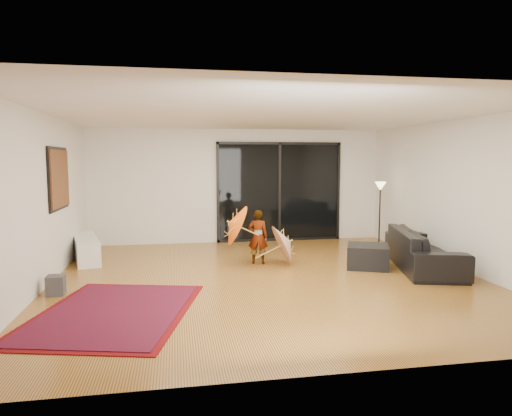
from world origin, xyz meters
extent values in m
plane|color=#AD792F|center=(0.00, 0.00, 0.00)|extent=(7.00, 7.00, 0.00)
plane|color=white|center=(0.00, 0.00, 2.70)|extent=(7.00, 7.00, 0.00)
plane|color=silver|center=(0.00, 3.50, 1.35)|extent=(7.00, 0.00, 7.00)
plane|color=silver|center=(0.00, -3.50, 1.35)|extent=(7.00, 0.00, 7.00)
plane|color=silver|center=(-3.50, 0.00, 1.35)|extent=(0.00, 7.00, 7.00)
plane|color=silver|center=(3.50, 0.00, 1.35)|extent=(0.00, 7.00, 7.00)
cube|color=black|center=(1.00, 3.47, 1.20)|extent=(3.00, 0.04, 2.40)
cube|color=black|center=(1.00, 3.45, 2.37)|extent=(3.06, 0.06, 0.06)
cube|color=black|center=(1.00, 3.45, 0.03)|extent=(3.06, 0.06, 0.06)
cube|color=black|center=(1.00, 3.45, 1.20)|extent=(0.06, 0.06, 2.40)
cube|color=black|center=(-3.48, 1.00, 1.65)|extent=(0.02, 1.28, 1.08)
cube|color=#214E1F|center=(-3.46, 1.00, 1.65)|extent=(0.03, 1.18, 0.98)
cube|color=white|center=(-3.25, 1.98, 0.23)|extent=(0.79, 1.69, 0.45)
cube|color=#424244|center=(-3.25, -0.39, 0.14)|extent=(0.26, 0.26, 0.28)
cube|color=#5D070C|center=(-2.31, -1.38, 0.01)|extent=(2.43, 2.96, 0.01)
cube|color=maroon|center=(-2.31, -1.38, 0.01)|extent=(2.24, 2.77, 0.02)
imported|color=black|center=(2.95, 0.20, 0.35)|extent=(1.53, 2.56, 0.70)
cube|color=black|center=(1.97, 0.42, 0.21)|extent=(0.96, 0.96, 0.42)
cylinder|color=black|center=(3.10, 2.36, 0.01)|extent=(0.25, 0.25, 0.03)
cylinder|color=black|center=(3.10, 2.36, 0.68)|extent=(0.03, 0.03, 1.36)
cone|color=#FFD899|center=(3.10, 2.36, 1.38)|extent=(0.25, 0.25, 0.20)
imported|color=#999999|center=(0.03, 1.08, 0.52)|extent=(0.43, 0.34, 1.03)
cone|color=#F75E0D|center=(-0.52, 1.03, 0.73)|extent=(0.50, 0.80, 0.79)
cylinder|color=tan|center=(-0.52, 1.03, 0.40)|extent=(0.46, 0.02, 0.24)
cylinder|color=tan|center=(-0.52, 1.03, 0.84)|extent=(0.06, 0.02, 0.04)
cone|color=silver|center=(0.63, 0.93, 0.51)|extent=(0.51, 0.80, 0.81)
cylinder|color=tan|center=(0.63, 0.93, 0.13)|extent=(0.51, 0.02, 0.25)
cylinder|color=tan|center=(0.63, 0.93, 0.62)|extent=(0.06, 0.02, 0.04)
camera|label=1|loc=(-1.50, -7.33, 1.97)|focal=32.00mm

